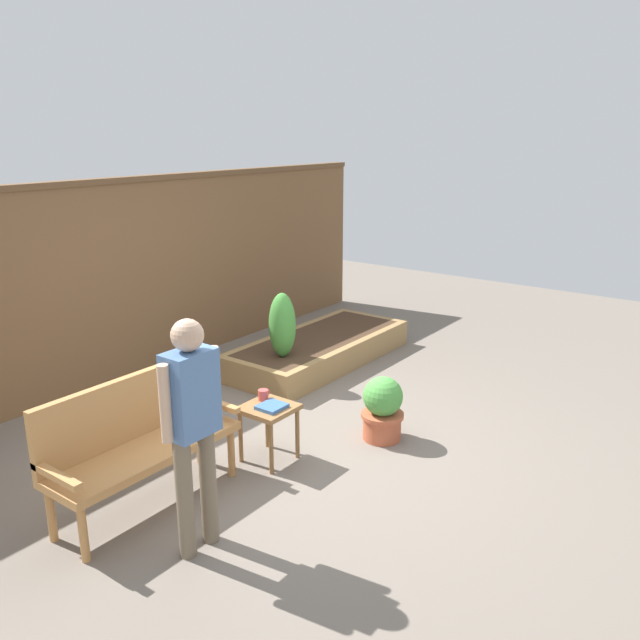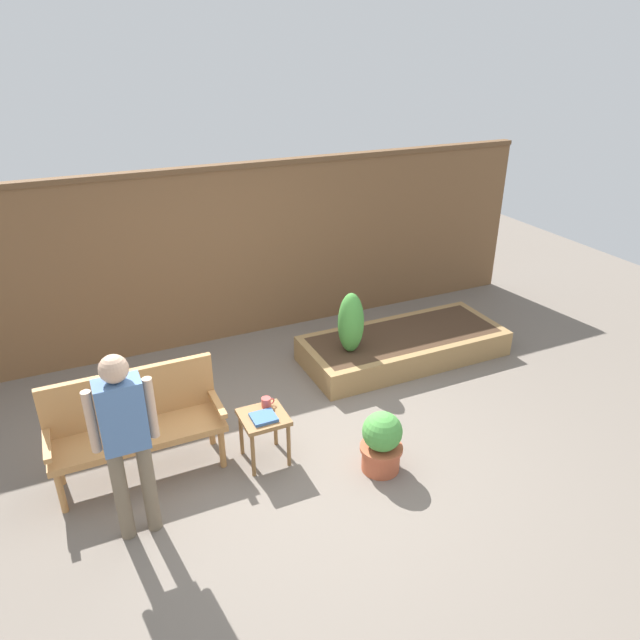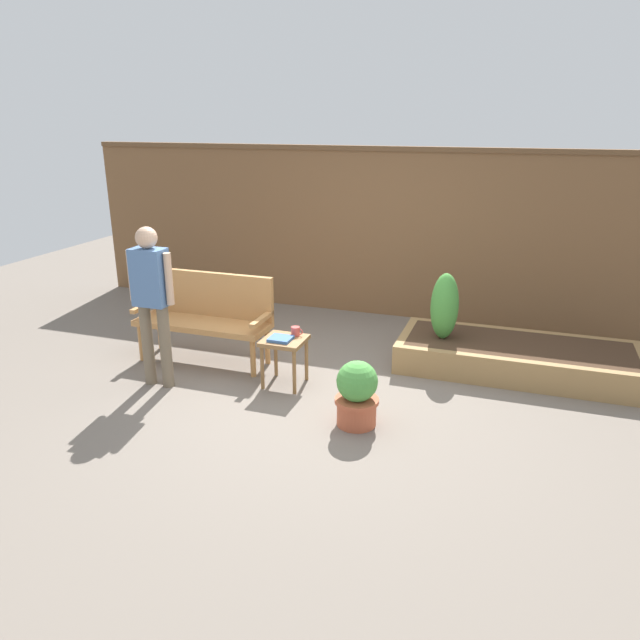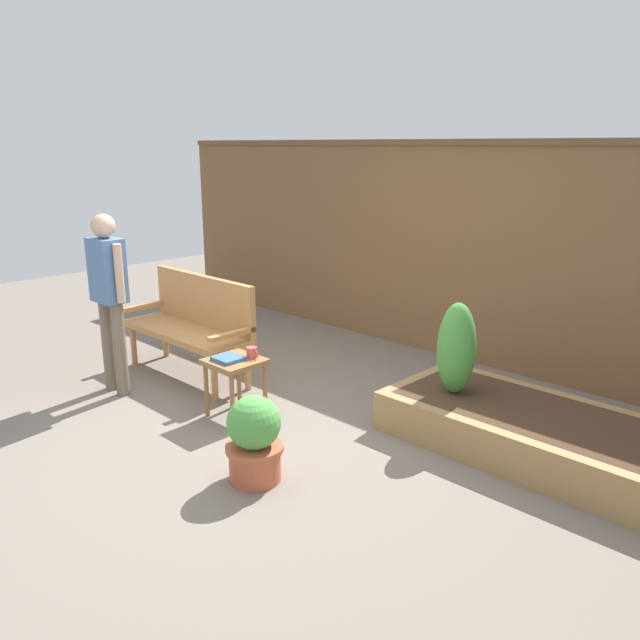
{
  "view_description": "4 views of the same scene",
  "coord_description": "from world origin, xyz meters",
  "px_view_note": "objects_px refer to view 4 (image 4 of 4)",
  "views": [
    {
      "loc": [
        -4.01,
        -3.12,
        2.63
      ],
      "look_at": [
        0.61,
        0.32,
        0.93
      ],
      "focal_mm": 36.28,
      "sensor_mm": 36.0,
      "label": 1
    },
    {
      "loc": [
        -1.72,
        -3.95,
        3.46
      ],
      "look_at": [
        0.46,
        0.76,
        0.94
      ],
      "focal_mm": 32.83,
      "sensor_mm": 36.0,
      "label": 2
    },
    {
      "loc": [
        1.67,
        -4.84,
        2.5
      ],
      "look_at": [
        -0.17,
        0.5,
        0.56
      ],
      "focal_mm": 33.4,
      "sensor_mm": 36.0,
      "label": 3
    },
    {
      "loc": [
        3.38,
        -2.82,
        2.11
      ],
      "look_at": [
        -0.17,
        0.82,
        0.7
      ],
      "focal_mm": 35.66,
      "sensor_mm": 36.0,
      "label": 4
    }
  ],
  "objects_px": {
    "cup_on_table": "(252,353)",
    "potted_boxwood": "(254,438)",
    "book_on_table": "(228,359)",
    "garden_bench": "(194,319)",
    "shrub_near_bench": "(456,349)",
    "person_by_bench": "(109,288)",
    "side_table": "(235,369)"
  },
  "relations": [
    {
      "from": "garden_bench",
      "to": "shrub_near_bench",
      "type": "height_order",
      "value": "shrub_near_bench"
    },
    {
      "from": "side_table",
      "to": "potted_boxwood",
      "type": "distance_m",
      "value": 1.04
    },
    {
      "from": "cup_on_table",
      "to": "book_on_table",
      "type": "xyz_separation_m",
      "value": [
        -0.09,
        -0.17,
        -0.03
      ]
    },
    {
      "from": "garden_bench",
      "to": "book_on_table",
      "type": "xyz_separation_m",
      "value": [
        1.02,
        -0.39,
        -0.05
      ]
    },
    {
      "from": "side_table",
      "to": "potted_boxwood",
      "type": "height_order",
      "value": "potted_boxwood"
    },
    {
      "from": "side_table",
      "to": "person_by_bench",
      "type": "distance_m",
      "value": 1.34
    },
    {
      "from": "potted_boxwood",
      "to": "book_on_table",
      "type": "bearing_deg",
      "value": 151.05
    },
    {
      "from": "garden_bench",
      "to": "shrub_near_bench",
      "type": "distance_m",
      "value": 2.5
    },
    {
      "from": "cup_on_table",
      "to": "person_by_bench",
      "type": "xyz_separation_m",
      "value": [
        -1.24,
        -0.52,
        0.41
      ]
    },
    {
      "from": "book_on_table",
      "to": "potted_boxwood",
      "type": "bearing_deg",
      "value": -28.93
    },
    {
      "from": "side_table",
      "to": "potted_boxwood",
      "type": "relative_size",
      "value": 0.83
    },
    {
      "from": "garden_bench",
      "to": "side_table",
      "type": "distance_m",
      "value": 1.1
    },
    {
      "from": "book_on_table",
      "to": "shrub_near_bench",
      "type": "height_order",
      "value": "shrub_near_bench"
    },
    {
      "from": "cup_on_table",
      "to": "person_by_bench",
      "type": "distance_m",
      "value": 1.4
    },
    {
      "from": "book_on_table",
      "to": "shrub_near_bench",
      "type": "distance_m",
      "value": 1.75
    },
    {
      "from": "potted_boxwood",
      "to": "person_by_bench",
      "type": "xyz_separation_m",
      "value": [
        -2.05,
        0.14,
        0.64
      ]
    },
    {
      "from": "garden_bench",
      "to": "shrub_near_bench",
      "type": "xyz_separation_m",
      "value": [
        2.41,
        0.66,
        0.1
      ]
    },
    {
      "from": "shrub_near_bench",
      "to": "book_on_table",
      "type": "bearing_deg",
      "value": -142.97
    },
    {
      "from": "cup_on_table",
      "to": "potted_boxwood",
      "type": "relative_size",
      "value": 0.21
    },
    {
      "from": "side_table",
      "to": "garden_bench",
      "type": "bearing_deg",
      "value": 161.57
    },
    {
      "from": "person_by_bench",
      "to": "garden_bench",
      "type": "bearing_deg",
      "value": 80.16
    },
    {
      "from": "shrub_near_bench",
      "to": "person_by_bench",
      "type": "distance_m",
      "value": 2.92
    },
    {
      "from": "shrub_near_bench",
      "to": "potted_boxwood",
      "type": "bearing_deg",
      "value": -107.73
    },
    {
      "from": "person_by_bench",
      "to": "book_on_table",
      "type": "bearing_deg",
      "value": 17.22
    },
    {
      "from": "side_table",
      "to": "shrub_near_bench",
      "type": "xyz_separation_m",
      "value": [
        1.38,
        1.0,
        0.25
      ]
    },
    {
      "from": "potted_boxwood",
      "to": "person_by_bench",
      "type": "height_order",
      "value": "person_by_bench"
    },
    {
      "from": "garden_bench",
      "to": "shrub_near_bench",
      "type": "relative_size",
      "value": 2.06
    },
    {
      "from": "garden_bench",
      "to": "cup_on_table",
      "type": "distance_m",
      "value": 1.13
    },
    {
      "from": "side_table",
      "to": "book_on_table",
      "type": "bearing_deg",
      "value": -107.51
    },
    {
      "from": "side_table",
      "to": "book_on_table",
      "type": "height_order",
      "value": "book_on_table"
    },
    {
      "from": "person_by_bench",
      "to": "shrub_near_bench",
      "type": "bearing_deg",
      "value": 28.97
    },
    {
      "from": "potted_boxwood",
      "to": "shrub_near_bench",
      "type": "distance_m",
      "value": 1.66
    }
  ]
}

